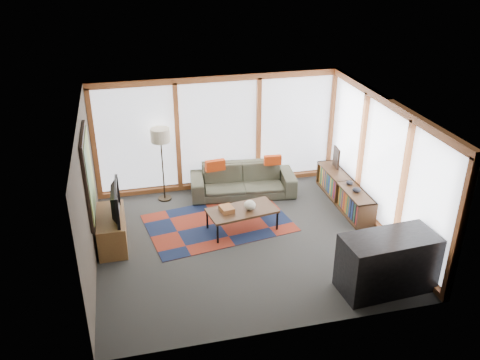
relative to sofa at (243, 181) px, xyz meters
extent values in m
plane|color=#2B2C29|center=(-0.42, -1.88, -0.34)|extent=(5.50, 5.50, 0.00)
cube|color=#473D32|center=(-3.17, -1.88, 0.96)|extent=(0.04, 5.00, 2.60)
cube|color=#473D32|center=(-0.42, -4.38, 0.96)|extent=(5.50, 0.04, 2.60)
cube|color=silver|center=(-0.42, -1.88, 2.26)|extent=(5.50, 5.00, 0.04)
cube|color=white|center=(-0.42, 0.59, 0.96)|extent=(5.30, 0.02, 2.35)
cube|color=white|center=(2.30, -1.88, 0.96)|extent=(0.02, 4.80, 2.35)
cube|color=black|center=(-3.13, -1.58, 1.21)|extent=(0.05, 1.35, 1.55)
cube|color=yellow|center=(-3.10, -1.58, 1.21)|extent=(0.02, 1.20, 1.40)
cube|color=maroon|center=(-0.78, -1.13, -0.33)|extent=(3.06, 2.23, 0.01)
imported|color=#333526|center=(0.00, 0.00, 0.00)|extent=(2.38, 1.14, 0.67)
cube|color=#B2350E|center=(-0.62, -0.04, 0.45)|extent=(0.44, 0.17, 0.24)
cube|color=#B2350E|center=(0.67, -0.03, 0.44)|extent=(0.39, 0.15, 0.21)
cube|color=brown|center=(-0.68, -1.46, 0.16)|extent=(0.28, 0.33, 0.10)
ellipsoid|color=beige|center=(-0.23, -1.50, 0.21)|extent=(0.24, 0.24, 0.20)
ellipsoid|color=black|center=(2.02, -1.48, 0.26)|extent=(0.20, 0.20, 0.09)
ellipsoid|color=black|center=(2.03, -1.13, 0.26)|extent=(0.18, 0.18, 0.08)
cube|color=black|center=(2.09, -0.24, 0.45)|extent=(0.08, 0.35, 0.46)
cube|color=brown|center=(-2.87, -1.41, -0.03)|extent=(0.51, 1.22, 0.61)
imported|color=black|center=(-2.81, -1.44, 0.57)|extent=(0.16, 1.05, 0.61)
cube|color=black|center=(1.49, -3.80, 0.15)|extent=(1.59, 0.83, 0.98)
camera|label=1|loc=(-2.42, -9.85, 4.97)|focal=38.00mm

